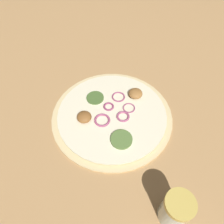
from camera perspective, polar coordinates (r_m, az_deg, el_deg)
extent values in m
plane|color=tan|center=(0.59, 0.00, -1.03)|extent=(3.00, 3.00, 0.00)
cylinder|color=beige|center=(0.59, 0.00, -0.81)|extent=(0.32, 0.32, 0.01)
cylinder|color=#EFE5C1|center=(0.59, 0.00, -0.47)|extent=(0.29, 0.29, 0.00)
torus|color=#A34C70|center=(0.57, 2.91, -1.17)|extent=(0.03, 0.03, 0.01)
cylinder|color=#567538|center=(0.54, 2.48, -7.14)|extent=(0.05, 0.05, 0.01)
torus|color=#934266|center=(0.59, 4.45, 1.06)|extent=(0.03, 0.03, 0.00)
cylinder|color=#47662D|center=(0.62, -4.42, 3.73)|extent=(0.05, 0.05, 0.00)
ellipsoid|color=#996633|center=(0.62, 6.16, 4.85)|extent=(0.04, 0.04, 0.02)
torus|color=#934266|center=(0.62, 1.69, 3.98)|extent=(0.04, 0.04, 0.00)
torus|color=#934266|center=(0.59, -0.87, 1.44)|extent=(0.03, 0.03, 0.01)
torus|color=#A34C70|center=(0.57, -2.58, -2.15)|extent=(0.04, 0.04, 0.01)
ellipsoid|color=brown|center=(0.57, -7.28, -1.30)|extent=(0.04, 0.04, 0.02)
cylinder|color=silver|center=(0.47, 16.01, -23.48)|extent=(0.05, 0.05, 0.08)
cylinder|color=gold|center=(0.43, 17.43, -21.99)|extent=(0.06, 0.06, 0.01)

